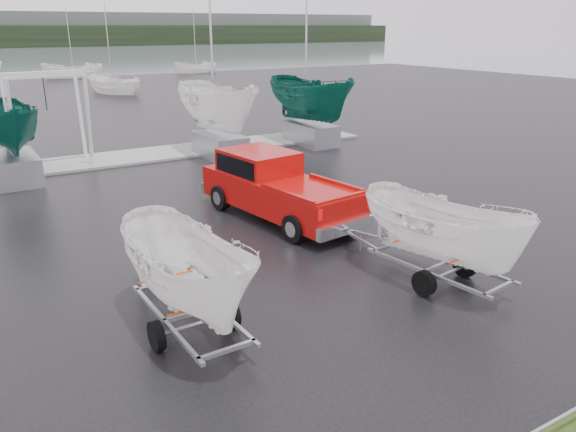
{
  "coord_description": "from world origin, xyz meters",
  "views": [
    {
      "loc": [
        -4.56,
        -13.1,
        5.95
      ],
      "look_at": [
        2.71,
        -1.18,
        1.2
      ],
      "focal_mm": 35.0,
      "sensor_mm": 36.0,
      "label": 1
    }
  ],
  "objects_px": {
    "pickup_truck": "(273,184)",
    "boat_hoist": "(47,106)",
    "trailer_hitched": "(448,173)",
    "trailer_parked": "(184,201)"
  },
  "relations": [
    {
      "from": "trailer_parked",
      "to": "trailer_hitched",
      "type": "bearing_deg",
      "value": -9.96
    },
    {
      "from": "trailer_parked",
      "to": "pickup_truck",
      "type": "bearing_deg",
      "value": 45.97
    },
    {
      "from": "pickup_truck",
      "to": "boat_hoist",
      "type": "xyz_separation_m",
      "value": [
        -4.93,
        10.86,
        1.6
      ]
    },
    {
      "from": "pickup_truck",
      "to": "boat_hoist",
      "type": "relative_size",
      "value": 1.55
    },
    {
      "from": "trailer_hitched",
      "to": "trailer_parked",
      "type": "relative_size",
      "value": 0.97
    },
    {
      "from": "pickup_truck",
      "to": "trailer_hitched",
      "type": "xyz_separation_m",
      "value": [
        0.86,
        -6.54,
        1.69
      ]
    },
    {
      "from": "boat_hoist",
      "to": "trailer_hitched",
      "type": "bearing_deg",
      "value": -71.58
    },
    {
      "from": "trailer_hitched",
      "to": "pickup_truck",
      "type": "bearing_deg",
      "value": 90.0
    },
    {
      "from": "trailer_hitched",
      "to": "boat_hoist",
      "type": "height_order",
      "value": "trailer_hitched"
    },
    {
      "from": "pickup_truck",
      "to": "trailer_hitched",
      "type": "height_order",
      "value": "trailer_hitched"
    }
  ]
}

